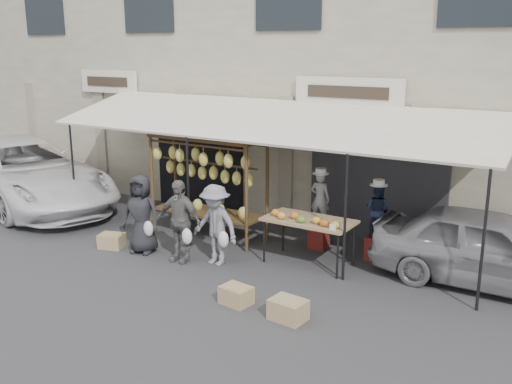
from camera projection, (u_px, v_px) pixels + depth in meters
ground_plane at (193, 272)px, 10.59m from camera, size 90.00×90.00×0.00m
shophouse at (343, 63)px, 15.01m from camera, size 24.00×6.15×7.30m
awning at (259, 121)px, 11.82m from camera, size 10.00×2.35×2.92m
banana_rack at (206, 167)px, 12.17m from camera, size 2.60×0.90×2.24m
produce_table at (308, 221)px, 10.72m from camera, size 1.70×0.90×1.04m
vendor_left at (320, 199)px, 11.61m from camera, size 0.44×0.31×1.12m
vendor_right at (377, 210)px, 10.94m from camera, size 0.58×0.49×1.07m
customer_left at (141, 214)px, 11.43m from camera, size 0.88×0.68×1.60m
customer_mid at (179, 221)px, 10.97m from camera, size 0.98×0.48×1.62m
customer_right at (215, 225)px, 10.80m from camera, size 1.04×0.64×1.57m
stool_left at (319, 236)px, 11.81m from camera, size 0.43×0.43×0.50m
stool_right at (375, 248)px, 11.13m from camera, size 0.38×0.38×0.48m
crate_near_a at (236, 295)px, 9.25m from camera, size 0.53×0.43×0.29m
crate_near_b at (288, 310)px, 8.71m from camera, size 0.57×0.45×0.32m
crate_far at (112, 241)px, 11.84m from camera, size 0.58×0.51×0.29m
van at (21, 155)px, 15.61m from camera, size 6.22×4.30×2.37m
sedan at (490, 248)px, 9.84m from camera, size 4.02×1.66×1.36m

